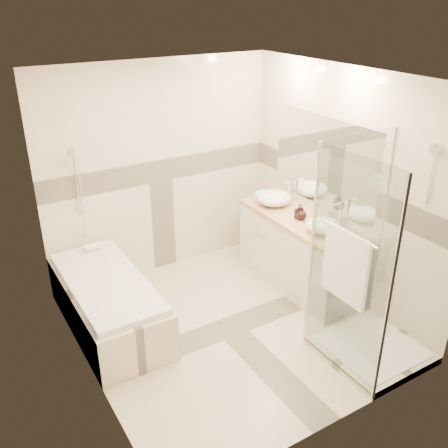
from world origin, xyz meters
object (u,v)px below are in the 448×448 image
vessel_sink_near (274,198)px  bathtub (108,301)px  shower_enclosure (362,309)px  vanity (298,252)px  vessel_sink_far (323,226)px  amenity_bottle_a (299,212)px  amenity_bottle_b (301,213)px

vessel_sink_near → bathtub: bearing=-176.6°
shower_enclosure → vanity: bearing=77.0°
vanity → vessel_sink_near: vessel_sink_near is taller
bathtub → vessel_sink_near: (2.13, 0.13, 0.63)m
bathtub → vessel_sink_far: 2.34m
bathtub → vanity: size_ratio=1.05×
shower_enclosure → bathtub: bearing=138.9°
vessel_sink_far → amenity_bottle_a: 0.40m
vanity → vessel_sink_near: (-0.02, 0.48, 0.51)m
amenity_bottle_a → amenity_bottle_b: (0.00, -0.04, -0.01)m
vessel_sink_near → amenity_bottle_a: size_ratio=2.52×
bathtub → amenity_bottle_a: 2.25m
bathtub → amenity_bottle_a: amenity_bottle_a is taller
shower_enclosure → vessel_sink_far: shower_enclosure is taller
vessel_sink_near → shower_enclosure: bearing=-98.9°
vessel_sink_near → amenity_bottle_a: 0.47m
vanity → shower_enclosure: size_ratio=0.79×
bathtub → amenity_bottle_b: size_ratio=11.44×
vanity → amenity_bottle_a: size_ratio=9.90×
vessel_sink_near → vessel_sink_far: bearing=-90.0°
vessel_sink_near → amenity_bottle_b: (0.00, -0.51, -0.01)m
vanity → vessel_sink_near: size_ratio=3.92×
shower_enclosure → amenity_bottle_b: 1.34m
vessel_sink_far → vessel_sink_near: bearing=90.0°
shower_enclosure → amenity_bottle_a: 1.38m
bathtub → vessel_sink_near: vessel_sink_near is taller
bathtub → vanity: bearing=-9.2°
shower_enclosure → amenity_bottle_b: bearing=77.6°
amenity_bottle_b → vanity: bearing=57.4°
shower_enclosure → vessel_sink_far: bearing=72.8°
vessel_sink_far → amenity_bottle_b: 0.36m
bathtub → vanity: 2.18m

